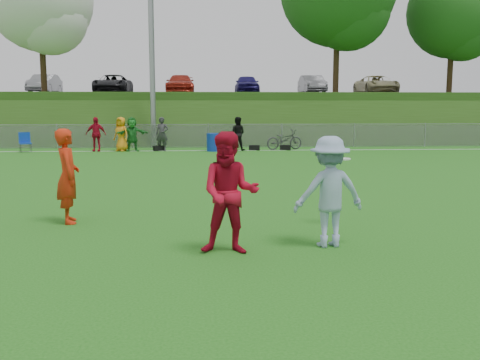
{
  "coord_description": "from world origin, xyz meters",
  "views": [
    {
      "loc": [
        -0.14,
        -8.92,
        2.28
      ],
      "look_at": [
        0.47,
        0.5,
        0.95
      ],
      "focal_mm": 40.0,
      "sensor_mm": 36.0,
      "label": 1
    }
  ],
  "objects": [
    {
      "name": "recycling_bin",
      "position": [
        0.21,
        17.67,
        0.45
      ],
      "size": [
        0.77,
        0.77,
        0.9
      ],
      "primitive_type": "cylinder",
      "rotation": [
        0.0,
        0.0,
        0.37
      ],
      "color": "#0E309F",
      "rests_on": "ground"
    },
    {
      "name": "camp_chair",
      "position": [
        -8.94,
        17.78,
        0.28
      ],
      "size": [
        0.71,
        0.72,
        0.96
      ],
      "rotation": [
        0.0,
        0.0,
        0.43
      ],
      "color": "#0F35A6",
      "rests_on": "ground"
    },
    {
      "name": "tree_green_far",
      "position": [
        16.16,
        25.92,
        7.96
      ],
      "size": [
        5.88,
        5.88,
        8.19
      ],
      "color": "black",
      "rests_on": "berm"
    },
    {
      "name": "frisbee",
      "position": [
        2.45,
        0.99,
        1.27
      ],
      "size": [
        0.29,
        0.29,
        0.03
      ],
      "color": "white",
      "rests_on": "ground"
    },
    {
      "name": "tree_white_flowering",
      "position": [
        -9.84,
        24.92,
        8.32
      ],
      "size": [
        6.3,
        6.3,
        8.78
      ],
      "color": "black",
      "rests_on": "berm"
    },
    {
      "name": "spectator_row",
      "position": [
        -2.9,
        18.0,
        0.85
      ],
      "size": [
        8.01,
        0.89,
        1.69
      ],
      "color": "#AE0C22",
      "rests_on": "ground"
    },
    {
      "name": "player_blue",
      "position": [
        1.84,
        -0.53,
        0.9
      ],
      "size": [
        1.24,
        0.83,
        1.79
      ],
      "primitive_type": "imported",
      "rotation": [
        0.0,
        0.0,
        3.29
      ],
      "color": "#8DA4C4",
      "rests_on": "ground"
    },
    {
      "name": "player_red_left",
      "position": [
        -2.81,
        1.51,
        0.92
      ],
      "size": [
        0.62,
        0.77,
        1.84
      ],
      "primitive_type": "imported",
      "rotation": [
        0.0,
        0.0,
        1.88
      ],
      "color": "red",
      "rests_on": "ground"
    },
    {
      "name": "gear_bags",
      "position": [
        1.09,
        18.1,
        0.13
      ],
      "size": [
        7.01,
        0.56,
        0.26
      ],
      "color": "black",
      "rests_on": "ground"
    },
    {
      "name": "light_pole",
      "position": [
        -3.0,
        20.8,
        6.71
      ],
      "size": [
        1.2,
        0.4,
        12.15
      ],
      "color": "gray",
      "rests_on": "ground"
    },
    {
      "name": "player_red_center",
      "position": [
        0.22,
        -0.86,
        0.94
      ],
      "size": [
        0.99,
        0.81,
        1.88
      ],
      "primitive_type": "imported",
      "rotation": [
        0.0,
        0.0,
        -0.12
      ],
      "color": "#B10C24",
      "rests_on": "ground"
    },
    {
      "name": "parking_lot",
      "position": [
        0.0,
        33.0,
        3.05
      ],
      "size": [
        120.0,
        12.0,
        0.1
      ],
      "primitive_type": "cube",
      "color": "black",
      "rests_on": "berm"
    },
    {
      "name": "car_row",
      "position": [
        -1.17,
        32.0,
        3.82
      ],
      "size": [
        32.04,
        5.18,
        1.44
      ],
      "color": "silver",
      "rests_on": "parking_lot"
    },
    {
      "name": "ground",
      "position": [
        0.0,
        0.0,
        0.0
      ],
      "size": [
        120.0,
        120.0,
        0.0
      ],
      "primitive_type": "plane",
      "color": "#1B5F14",
      "rests_on": "ground"
    },
    {
      "name": "sideline_far",
      "position": [
        0.0,
        18.0,
        0.01
      ],
      "size": [
        60.0,
        0.1,
        0.01
      ],
      "primitive_type": "cube",
      "color": "white",
      "rests_on": "ground"
    },
    {
      "name": "berm",
      "position": [
        0.0,
        31.0,
        1.5
      ],
      "size": [
        120.0,
        18.0,
        3.0
      ],
      "primitive_type": "cube",
      "color": "#274A15",
      "rests_on": "ground"
    },
    {
      "name": "bicycle",
      "position": [
        3.91,
        18.41,
        0.52
      ],
      "size": [
        2.08,
        1.26,
        1.03
      ],
      "primitive_type": "imported",
      "rotation": [
        0.0,
        0.0,
        1.89
      ],
      "color": "#2D2E30",
      "rests_on": "ground"
    },
    {
      "name": "fence",
      "position": [
        0.0,
        20.0,
        0.65
      ],
      "size": [
        58.0,
        0.06,
        1.3
      ],
      "color": "gray",
      "rests_on": "ground"
    }
  ]
}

